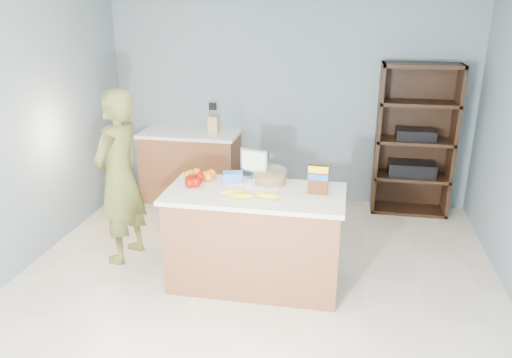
% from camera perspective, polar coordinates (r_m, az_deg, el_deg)
% --- Properties ---
extents(floor, '(4.50, 5.00, 0.02)m').
position_cam_1_polar(floor, '(4.48, -0.85, -13.64)').
color(floor, beige).
rests_on(floor, ground).
extents(walls, '(4.52, 5.02, 2.51)m').
position_cam_1_polar(walls, '(3.83, -0.97, 7.46)').
color(walls, slate).
rests_on(walls, ground).
extents(counter_peninsula, '(1.56, 0.76, 0.90)m').
position_cam_1_polar(counter_peninsula, '(4.53, -0.12, -7.19)').
color(counter_peninsula, brown).
rests_on(counter_peninsula, ground).
extents(back_cabinet, '(1.24, 0.62, 0.90)m').
position_cam_1_polar(back_cabinet, '(6.50, -7.40, 1.52)').
color(back_cabinet, brown).
rests_on(back_cabinet, ground).
extents(shelving_unit, '(0.90, 0.40, 1.80)m').
position_cam_1_polar(shelving_unit, '(6.28, 17.59, 4.01)').
color(shelving_unit, black).
rests_on(shelving_unit, ground).
extents(person, '(0.52, 0.69, 1.71)m').
position_cam_1_polar(person, '(4.99, -15.34, 0.19)').
color(person, brown).
rests_on(person, ground).
extents(knife_block, '(0.12, 0.10, 0.31)m').
position_cam_1_polar(knife_block, '(6.23, -4.91, 6.23)').
color(knife_block, tan).
rests_on(knife_block, back_cabinet).
extents(envelopes, '(0.47, 0.19, 0.00)m').
position_cam_1_polar(envelopes, '(4.41, -0.38, -1.03)').
color(envelopes, white).
rests_on(envelopes, counter_peninsula).
extents(bananas, '(0.54, 0.17, 0.05)m').
position_cam_1_polar(bananas, '(4.19, -0.46, -1.84)').
color(bananas, yellow).
rests_on(bananas, counter_peninsula).
extents(apples, '(0.16, 0.25, 0.09)m').
position_cam_1_polar(apples, '(4.50, -7.12, -0.19)').
color(apples, '#950E03').
rests_on(apples, counter_peninsula).
extents(oranges, '(0.29, 0.19, 0.08)m').
position_cam_1_polar(oranges, '(4.66, -6.20, 0.52)').
color(oranges, '#E35D0E').
rests_on(oranges, counter_peninsula).
extents(blue_carton, '(0.20, 0.16, 0.08)m').
position_cam_1_polar(blue_carton, '(4.59, -2.68, 0.30)').
color(blue_carton, blue).
rests_on(blue_carton, counter_peninsula).
extents(salad_bowl, '(0.30, 0.30, 0.13)m').
position_cam_1_polar(salad_bowl, '(4.52, 1.67, 0.23)').
color(salad_bowl, '#267219').
rests_on(salad_bowl, counter_peninsula).
extents(tv, '(0.28, 0.12, 0.28)m').
position_cam_1_polar(tv, '(4.60, -0.18, 1.92)').
color(tv, silver).
rests_on(tv, counter_peninsula).
extents(cereal_box, '(0.17, 0.07, 0.26)m').
position_cam_1_polar(cereal_box, '(4.27, 7.13, 0.18)').
color(cereal_box, '#592B14').
rests_on(cereal_box, counter_peninsula).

